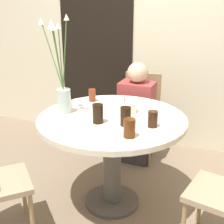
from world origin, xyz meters
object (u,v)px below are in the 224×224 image
at_px(side_plate, 71,132).
at_px(drink_glass_1, 98,114).
at_px(drink_glass_4, 92,95).
at_px(drink_glass_3, 126,116).
at_px(chair_left_flank, 140,111).
at_px(drink_glass_2, 153,119).
at_px(drink_glass_0, 130,128).
at_px(flower_vase, 61,83).
at_px(person_boy, 136,117).
at_px(birthday_cake, 124,107).

height_order(side_plate, drink_glass_1, drink_glass_1).
height_order(side_plate, drink_glass_4, drink_glass_4).
height_order(drink_glass_1, drink_glass_3, drink_glass_1).
height_order(chair_left_flank, drink_glass_2, same).
bearing_deg(drink_glass_2, drink_glass_0, -113.46).
relative_size(flower_vase, drink_glass_1, 5.36).
relative_size(drink_glass_4, person_boy, 0.10).
bearing_deg(drink_glass_2, drink_glass_4, 149.96).
relative_size(drink_glass_2, drink_glass_4, 1.07).
distance_m(birthday_cake, side_plate, 0.56).
height_order(birthday_cake, drink_glass_2, birthday_cake).
xyz_separation_m(chair_left_flank, drink_glass_3, (0.20, -1.06, 0.35)).
xyz_separation_m(birthday_cake, drink_glass_3, (0.10, -0.27, 0.03)).
xyz_separation_m(chair_left_flank, drink_glass_0, (0.29, -1.24, 0.34)).
bearing_deg(person_boy, side_plate, -95.39).
bearing_deg(person_boy, chair_left_flank, 92.99).
xyz_separation_m(flower_vase, drink_glass_2, (0.74, -0.03, -0.18)).
bearing_deg(flower_vase, chair_left_flank, 70.36).
distance_m(side_plate, drink_glass_3, 0.40).
relative_size(birthday_cake, drink_glass_4, 1.79).
xyz_separation_m(drink_glass_1, drink_glass_4, (-0.25, 0.44, -0.02)).
bearing_deg(drink_glass_1, birthday_cake, 71.06).
height_order(flower_vase, drink_glass_3, flower_vase).
bearing_deg(drink_glass_3, side_plate, -140.12).
distance_m(drink_glass_4, person_boy, 0.64).
bearing_deg(drink_glass_3, drink_glass_1, -173.00).
bearing_deg(birthday_cake, drink_glass_0, -66.80).
xyz_separation_m(drink_glass_4, person_boy, (0.26, 0.48, -0.34)).
distance_m(side_plate, drink_glass_0, 0.40).
bearing_deg(side_plate, flower_vase, 127.99).
relative_size(chair_left_flank, birthday_cake, 4.58).
height_order(flower_vase, person_boy, flower_vase).
xyz_separation_m(chair_left_flank, birthday_cake, (0.10, -0.79, 0.32)).
bearing_deg(drink_glass_2, person_boy, 113.88).
xyz_separation_m(drink_glass_0, person_boy, (-0.28, 1.08, -0.35)).
xyz_separation_m(side_plate, drink_glass_1, (0.10, 0.23, 0.06)).
height_order(birthday_cake, side_plate, birthday_cake).
bearing_deg(side_plate, drink_glass_3, 39.88).
relative_size(drink_glass_0, person_boy, 0.12).
relative_size(side_plate, person_boy, 0.17).
bearing_deg(chair_left_flank, drink_glass_2, -72.13).
relative_size(drink_glass_2, drink_glass_3, 0.85).
xyz_separation_m(drink_glass_0, drink_glass_4, (-0.54, 0.59, -0.01)).
relative_size(flower_vase, drink_glass_2, 6.43).
relative_size(birthday_cake, drink_glass_3, 1.43).
bearing_deg(chair_left_flank, side_plate, -97.36).
distance_m(side_plate, drink_glass_4, 0.69).
bearing_deg(flower_vase, drink_glass_2, -1.97).
distance_m(birthday_cake, drink_glass_1, 0.31).
height_order(chair_left_flank, person_boy, person_boy).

